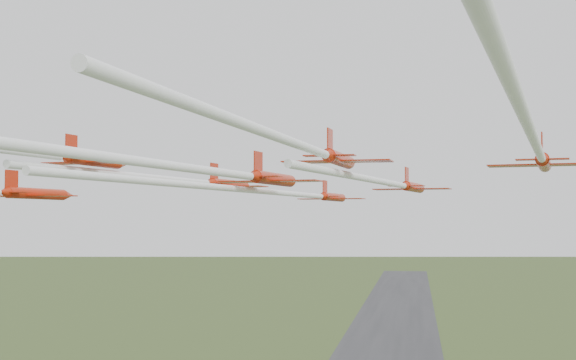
# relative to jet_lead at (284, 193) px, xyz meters

# --- Properties ---
(runway) EXTENTS (38.00, 900.00, 0.04)m
(runway) POSITION_rel_jet_lead_xyz_m (3.54, 201.02, -49.68)
(runway) COLOR #2D2D2F
(runway) RESTS_ON ground
(jet_lead) EXTENTS (15.64, 64.94, 2.49)m
(jet_lead) POSITION_rel_jet_lead_xyz_m (0.00, 0.00, 0.00)
(jet_lead) COLOR red
(jet_row2_left) EXTENTS (12.47, 44.49, 2.87)m
(jet_row2_left) POSITION_rel_jet_lead_xyz_m (-9.47, -0.68, 1.23)
(jet_row2_left) COLOR red
(jet_row2_right) EXTENTS (11.92, 45.23, 2.48)m
(jet_row2_right) POSITION_rel_jet_lead_xyz_m (11.61, -4.97, 0.70)
(jet_row2_right) COLOR red
(jet_row3_mid) EXTENTS (13.13, 50.54, 2.87)m
(jet_row3_mid) POSITION_rel_jet_lead_xyz_m (-1.42, -19.80, 1.01)
(jet_row3_mid) COLOR red
(jet_row3_right) EXTENTS (15.30, 64.42, 2.82)m
(jet_row3_right) POSITION_rel_jet_lead_xyz_m (21.98, -26.85, 2.17)
(jet_row3_right) COLOR red
(jet_row4_left) EXTENTS (10.27, 41.38, 2.36)m
(jet_row4_left) POSITION_rel_jet_lead_xyz_m (-14.30, -28.67, 2.11)
(jet_row4_left) COLOR red
(jet_row4_right) EXTENTS (8.55, 45.42, 2.51)m
(jet_row4_right) POSITION_rel_jet_lead_xyz_m (6.97, -31.42, 1.86)
(jet_row4_right) COLOR red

